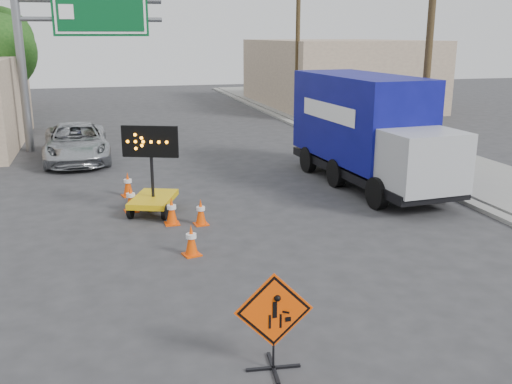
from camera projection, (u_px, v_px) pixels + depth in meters
name	position (u px, v px, depth m)	size (l,w,h in m)	color
ground	(317.00, 326.00, 10.09)	(100.00, 100.00, 0.00)	#2D2D30
curb_right	(345.00, 147.00, 25.85)	(0.40, 60.00, 0.12)	gray
sidewalk_right	(391.00, 144.00, 26.43)	(4.00, 60.00, 0.15)	gray
building_right_far	(335.00, 73.00, 40.67)	(10.00, 14.00, 4.60)	tan
highway_gantry	(70.00, 32.00, 24.29)	(6.18, 0.38, 6.90)	slate
utility_pole_near	(429.00, 43.00, 20.17)	(1.80, 0.26, 9.00)	#44341D
utility_pole_far	(298.00, 40.00, 33.18)	(1.80, 0.26, 9.00)	#44341D
construction_sign	(274.00, 319.00, 8.56)	(1.20, 0.85, 1.60)	black
arrow_board	(153.00, 193.00, 16.36)	(1.64, 2.05, 2.54)	gold
pickup_truck	(76.00, 143.00, 23.07)	(2.49, 5.40, 1.50)	#AAADB1
box_truck	(367.00, 136.00, 19.17)	(2.85, 7.86, 3.67)	black
cone_a	(191.00, 240.00, 13.22)	(0.46, 0.46, 0.75)	#F04705
cone_b	(201.00, 212.00, 15.36)	(0.41, 0.41, 0.72)	#F04705
cone_c	(172.00, 211.00, 15.39)	(0.40, 0.40, 0.77)	#F04705
cone_d	(131.00, 199.00, 16.51)	(0.43, 0.43, 0.78)	#F04705
cone_e	(128.00, 184.00, 18.10)	(0.47, 0.47, 0.78)	#F04705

